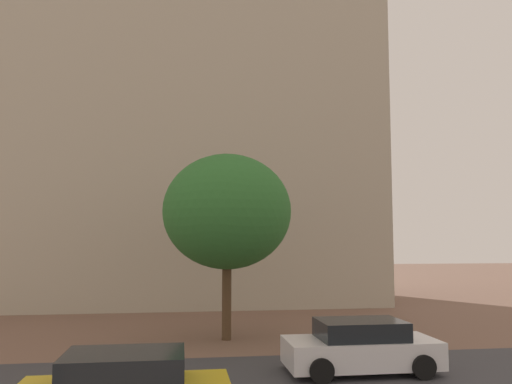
# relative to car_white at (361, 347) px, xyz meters

# --- Properties ---
(ground_plane) EXTENTS (120.00, 120.00, 0.00)m
(ground_plane) POSITION_rel_car_white_xyz_m (-2.61, 0.99, -0.69)
(ground_plane) COLOR brown
(landmark_building) EXTENTS (25.32, 10.15, 37.37)m
(landmark_building) POSITION_rel_car_white_xyz_m (-5.98, 17.66, 10.97)
(landmark_building) COLOR #B2A893
(landmark_building) RESTS_ON ground_plane
(car_white) EXTENTS (4.18, 2.10, 1.42)m
(car_white) POSITION_rel_car_white_xyz_m (0.00, 0.00, 0.00)
(car_white) COLOR silver
(car_white) RESTS_ON ground_plane
(tree_curb_far) EXTENTS (4.78, 4.78, 6.85)m
(tree_curb_far) POSITION_rel_car_white_xyz_m (-3.28, 5.20, 4.01)
(tree_curb_far) COLOR #4C3823
(tree_curb_far) RESTS_ON ground_plane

